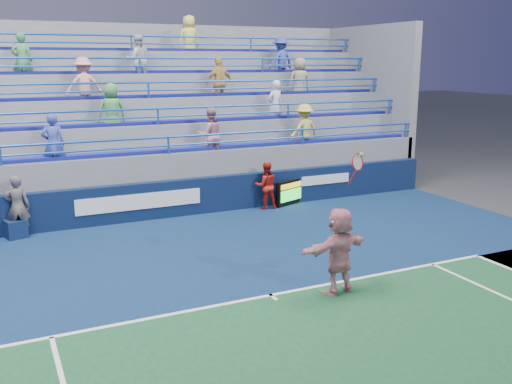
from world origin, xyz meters
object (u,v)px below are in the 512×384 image
serve_speed_board (290,193)px  line_judge (18,207)px  ball_girl (266,186)px  tennis_player (339,251)px  judge_chair (15,227)px

serve_speed_board → line_judge: size_ratio=0.68×
line_judge → ball_girl: (7.15, -0.06, -0.10)m
serve_speed_board → ball_girl: (-0.89, -0.08, 0.33)m
serve_speed_board → ball_girl: bearing=-174.8°
serve_speed_board → ball_girl: 0.95m
tennis_player → serve_speed_board: bearing=69.3°
serve_speed_board → judge_chair: 8.14m
serve_speed_board → line_judge: (-8.04, -0.02, 0.43)m
judge_chair → line_judge: line_judge is taller
tennis_player → ball_girl: size_ratio=1.91×
judge_chair → tennis_player: tennis_player is taller
line_judge → tennis_player: bearing=138.6°
judge_chair → tennis_player: (5.62, -6.63, 0.60)m
judge_chair → ball_girl: 7.26m
serve_speed_board → ball_girl: ball_girl is taller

